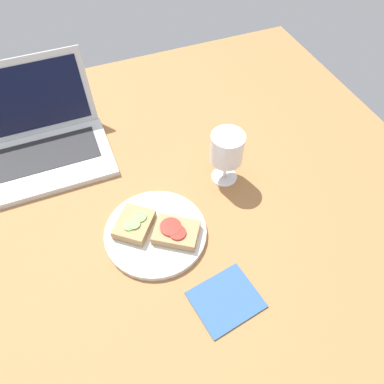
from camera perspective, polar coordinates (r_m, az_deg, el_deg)
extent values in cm
cube|color=#9E6B3D|center=(95.44, -1.97, -3.29)|extent=(140.00, 140.00, 3.00)
cylinder|color=silver|center=(90.00, -5.56, -6.19)|extent=(24.26, 24.26, 1.46)
cube|color=#A88456|center=(87.48, -2.43, -6.16)|extent=(12.62, 11.88, 2.33)
cylinder|color=red|center=(86.63, -3.27, -5.34)|extent=(5.00, 5.00, 0.54)
cylinder|color=red|center=(85.76, -2.23, -6.21)|extent=(3.96, 3.96, 0.49)
cube|color=#A88456|center=(89.54, -8.79, -4.88)|extent=(11.81, 12.03, 2.53)
cylinder|color=#6BB74C|center=(88.85, -7.98, -3.71)|extent=(3.30, 3.30, 0.36)
cylinder|color=#6BB74C|center=(87.81, -9.59, -5.07)|extent=(2.82, 2.82, 0.31)
cylinder|color=#6BB74C|center=(87.76, -8.82, -4.86)|extent=(2.89, 2.89, 0.45)
cylinder|color=white|center=(101.07, 4.92, 2.32)|extent=(6.88, 6.88, 0.40)
cylinder|color=white|center=(98.40, 5.06, 3.67)|extent=(0.85, 0.85, 6.73)
cylinder|color=white|center=(93.08, 5.38, 6.70)|extent=(8.43, 8.43, 8.00)
cylinder|color=white|center=(93.81, 5.33, 6.25)|extent=(7.76, 7.76, 5.93)
cube|color=silver|center=(110.97, -20.96, 4.42)|extent=(34.06, 23.29, 1.69)
cube|color=#232326|center=(111.88, -21.25, 5.46)|extent=(27.93, 12.81, 0.16)
cube|color=silver|center=(115.44, -23.61, 13.11)|extent=(33.38, 6.89, 20.85)
cube|color=black|center=(115.03, -23.58, 12.97)|extent=(29.97, 5.30, 17.37)
cube|color=#33598C|center=(82.88, 5.18, -16.02)|extent=(15.32, 13.75, 0.40)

